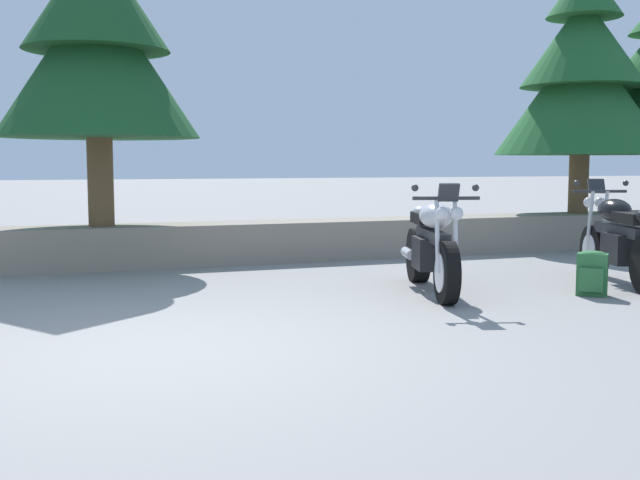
{
  "coord_description": "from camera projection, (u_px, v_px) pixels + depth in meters",
  "views": [
    {
      "loc": [
        -0.63,
        -5.59,
        1.37
      ],
      "look_at": [
        1.8,
        1.2,
        0.65
      ],
      "focal_mm": 43.32,
      "sensor_mm": 36.0,
      "label": 1
    }
  ],
  "objects": [
    {
      "name": "pine_tree_mid_left",
      "position": [
        582.0,
        74.0,
        12.44
      ],
      "size": [
        2.74,
        2.74,
        4.02
      ],
      "color": "brown",
      "rests_on": "stone_wall"
    },
    {
      "name": "rider_backpack",
      "position": [
        592.0,
        272.0,
        7.98
      ],
      "size": [
        0.35,
        0.35,
        0.47
      ],
      "color": "#2D6B38",
      "rests_on": "ground"
    },
    {
      "name": "motorcycle_silver_centre",
      "position": [
        432.0,
        247.0,
        8.16
      ],
      "size": [
        0.87,
        2.03,
        1.18
      ],
      "color": "black",
      "rests_on": "ground"
    },
    {
      "name": "motorcycle_black_far_right",
      "position": [
        620.0,
        241.0,
        8.74
      ],
      "size": [
        0.9,
        2.02,
        1.18
      ],
      "color": "black",
      "rests_on": "ground"
    },
    {
      "name": "ground_plane",
      "position": [
        143.0,
        353.0,
        5.59
      ],
      "size": [
        120.0,
        120.0,
        0.0
      ],
      "primitive_type": "plane",
      "color": "gray"
    },
    {
      "name": "pine_tree_far_left",
      "position": [
        97.0,
        42.0,
        9.83
      ],
      "size": [
        2.58,
        2.58,
        3.68
      ],
      "color": "brown",
      "rests_on": "stone_wall"
    },
    {
      "name": "stone_wall",
      "position": [
        98.0,
        247.0,
        10.06
      ],
      "size": [
        36.0,
        0.8,
        0.55
      ],
      "primitive_type": "cube",
      "color": "gray",
      "rests_on": "ground"
    }
  ]
}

